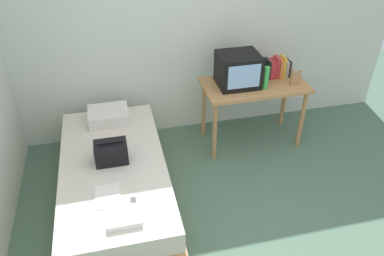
# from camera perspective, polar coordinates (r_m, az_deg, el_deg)

# --- Properties ---
(ground_plane) EXTENTS (8.00, 8.00, 0.00)m
(ground_plane) POSITION_cam_1_polar(r_m,az_deg,el_deg) (3.55, 6.42, -17.14)
(ground_plane) COLOR #4C6B56
(wall_back) EXTENTS (5.20, 0.10, 2.60)m
(wall_back) POSITION_cam_1_polar(r_m,az_deg,el_deg) (4.38, -1.05, 14.97)
(wall_back) COLOR silver
(wall_back) RESTS_ON ground
(bed) EXTENTS (1.00, 2.00, 0.49)m
(bed) POSITION_cam_1_polar(r_m,az_deg,el_deg) (3.80, -11.38, -8.04)
(bed) COLOR #B27F4C
(bed) RESTS_ON ground
(desk) EXTENTS (1.16, 0.60, 0.77)m
(desk) POSITION_cam_1_polar(r_m,az_deg,el_deg) (4.37, 9.28, 5.41)
(desk) COLOR #B27F4C
(desk) RESTS_ON ground
(tv) EXTENTS (0.44, 0.39, 0.36)m
(tv) POSITION_cam_1_polar(r_m,az_deg,el_deg) (4.19, 6.93, 8.65)
(tv) COLOR black
(tv) RESTS_ON desk
(water_bottle) EXTENTS (0.06, 0.06, 0.25)m
(water_bottle) POSITION_cam_1_polar(r_m,az_deg,el_deg) (4.19, 11.02, 7.39)
(water_bottle) COLOR green
(water_bottle) RESTS_ON desk
(book_row) EXTENTS (0.28, 0.16, 0.24)m
(book_row) POSITION_cam_1_polar(r_m,az_deg,el_deg) (4.48, 12.64, 8.82)
(book_row) COLOR black
(book_row) RESTS_ON desk
(picture_frame) EXTENTS (0.11, 0.02, 0.16)m
(picture_frame) POSITION_cam_1_polar(r_m,az_deg,el_deg) (4.36, 15.25, 7.26)
(picture_frame) COLOR #9E754C
(picture_frame) RESTS_ON desk
(pillow) EXTENTS (0.43, 0.34, 0.14)m
(pillow) POSITION_cam_1_polar(r_m,az_deg,el_deg) (4.19, -12.40, 1.84)
(pillow) COLOR silver
(pillow) RESTS_ON bed
(handbag) EXTENTS (0.30, 0.20, 0.22)m
(handbag) POSITION_cam_1_polar(r_m,az_deg,el_deg) (3.60, -12.01, -3.59)
(handbag) COLOR black
(handbag) RESTS_ON bed
(magazine) EXTENTS (0.21, 0.29, 0.01)m
(magazine) POSITION_cam_1_polar(r_m,az_deg,el_deg) (3.31, -12.53, -9.94)
(magazine) COLOR white
(magazine) RESTS_ON bed
(remote_dark) EXTENTS (0.04, 0.16, 0.02)m
(remote_dark) POSITION_cam_1_polar(r_m,az_deg,el_deg) (3.20, -8.69, -11.28)
(remote_dark) COLOR black
(remote_dark) RESTS_ON bed
(remote_silver) EXTENTS (0.04, 0.14, 0.02)m
(remote_silver) POSITION_cam_1_polar(r_m,az_deg,el_deg) (3.71, -13.54, -4.33)
(remote_silver) COLOR #B7B7BC
(remote_silver) RESTS_ON bed
(folded_towel) EXTENTS (0.28, 0.22, 0.05)m
(folded_towel) POSITION_cam_1_polar(r_m,az_deg,el_deg) (3.09, -10.22, -13.04)
(folded_towel) COLOR white
(folded_towel) RESTS_ON bed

